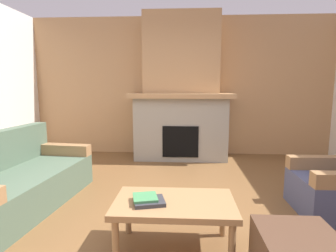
{
  "coord_description": "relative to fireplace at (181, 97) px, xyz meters",
  "views": [
    {
      "loc": [
        0.06,
        -2.58,
        1.38
      ],
      "look_at": [
        -0.16,
        1.16,
        0.82
      ],
      "focal_mm": 29.4,
      "sensor_mm": 36.0,
      "label": 1
    }
  ],
  "objects": [
    {
      "name": "coffee_table",
      "position": [
        -0.02,
        -3.04,
        -0.79
      ],
      "size": [
        1.0,
        0.6,
        0.43
      ],
      "color": "#997047",
      "rests_on": "ground"
    },
    {
      "name": "book_stack_near_edge",
      "position": [
        -0.23,
        -3.09,
        -0.71
      ],
      "size": [
        0.3,
        0.27,
        0.05
      ],
      "color": "#2D2D33",
      "rests_on": "coffee_table"
    },
    {
      "name": "couch",
      "position": [
        -1.82,
        -2.29,
        -0.88
      ],
      "size": [
        1.03,
        1.88,
        0.85
      ],
      "color": "#4C604C",
      "rests_on": "ground"
    },
    {
      "name": "ground",
      "position": [
        0.0,
        -2.62,
        -1.16
      ],
      "size": [
        9.0,
        9.0,
        0.0
      ],
      "primitive_type": "plane",
      "color": "brown"
    },
    {
      "name": "fireplace",
      "position": [
        0.0,
        0.0,
        0.0
      ],
      "size": [
        1.9,
        0.82,
        2.7
      ],
      "color": "gray",
      "rests_on": "ground"
    },
    {
      "name": "wall_back_wood_panel",
      "position": [
        0.0,
        0.38,
        0.19
      ],
      "size": [
        6.0,
        0.12,
        2.7
      ],
      "primitive_type": "cube",
      "color": "tan",
      "rests_on": "ground"
    }
  ]
}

